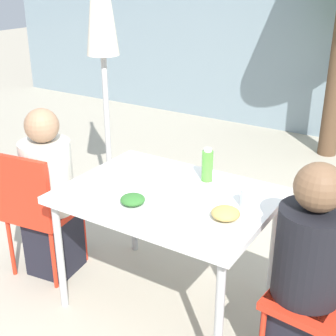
{
  "coord_description": "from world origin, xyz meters",
  "views": [
    {
      "loc": [
        1.24,
        -1.97,
        1.89
      ],
      "look_at": [
        0.0,
        0.0,
        0.89
      ],
      "focal_mm": 50.0,
      "sensor_mm": 36.0,
      "label": 1
    }
  ],
  "objects": [
    {
      "name": "chair_left",
      "position": [
        -0.86,
        -0.2,
        0.51
      ],
      "size": [
        0.45,
        0.45,
        0.87
      ],
      "rotation": [
        0.0,
        0.0,
        0.14
      ],
      "color": "red",
      "rests_on": "ground"
    },
    {
      "name": "drinking_cup",
      "position": [
        0.44,
        0.09,
        0.79
      ],
      "size": [
        0.08,
        0.08,
        0.1
      ],
      "color": "silver",
      "rests_on": "dining_table"
    },
    {
      "name": "chair_right",
      "position": [
        0.88,
        -0.0,
        0.51
      ],
      "size": [
        0.44,
        0.44,
        0.87
      ],
      "rotation": [
        0.0,
        0.0,
        3.05
      ],
      "color": "red",
      "rests_on": "ground"
    },
    {
      "name": "plate_0",
      "position": [
        -0.07,
        -0.23,
        0.77
      ],
      "size": [
        0.24,
        0.24,
        0.07
      ],
      "color": "white",
      "rests_on": "dining_table"
    },
    {
      "name": "closed_umbrella",
      "position": [
        -1.08,
        0.8,
        1.6
      ],
      "size": [
        0.36,
        0.36,
        2.31
      ],
      "color": "#333333",
      "rests_on": "ground"
    },
    {
      "name": "person_right",
      "position": [
        0.82,
        -0.08,
        0.54
      ],
      "size": [
        0.33,
        0.33,
        1.13
      ],
      "rotation": [
        0.0,
        0.0,
        3.05
      ],
      "color": "black",
      "rests_on": "ground"
    },
    {
      "name": "dining_table",
      "position": [
        0.0,
        0.0,
        0.68
      ],
      "size": [
        1.15,
        0.85,
        0.74
      ],
      "color": "white",
      "rests_on": "ground"
    },
    {
      "name": "person_left",
      "position": [
        -0.82,
        -0.11,
        0.54
      ],
      "size": [
        0.32,
        0.32,
        1.13
      ],
      "rotation": [
        0.0,
        0.0,
        0.14
      ],
      "color": "black",
      "rests_on": "ground"
    },
    {
      "name": "bottle",
      "position": [
        0.11,
        0.26,
        0.84
      ],
      "size": [
        0.07,
        0.07,
        0.2
      ],
      "color": "#51A338",
      "rests_on": "dining_table"
    },
    {
      "name": "ground_plane",
      "position": [
        0.0,
        0.0,
        0.0
      ],
      "size": [
        24.0,
        24.0,
        0.0
      ],
      "primitive_type": "plane",
      "color": "#B2A893"
    },
    {
      "name": "salad_bowl",
      "position": [
        -0.36,
        0.03,
        0.77
      ],
      "size": [
        0.18,
        0.18,
        0.06
      ],
      "color": "white",
      "rests_on": "dining_table"
    },
    {
      "name": "plate_1",
      "position": [
        0.41,
        -0.12,
        0.77
      ],
      "size": [
        0.26,
        0.26,
        0.07
      ],
      "color": "white",
      "rests_on": "dining_table"
    }
  ]
}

